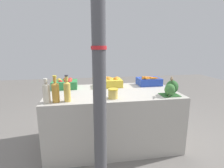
% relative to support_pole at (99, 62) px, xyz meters
% --- Properties ---
extents(ground_plane, '(10.00, 10.00, 0.00)m').
position_rel_support_pole_xyz_m(ground_plane, '(0.24, 0.76, -1.22)').
color(ground_plane, slate).
extents(market_table, '(1.71, 0.92, 0.75)m').
position_rel_support_pole_xyz_m(market_table, '(0.24, 0.76, -0.84)').
color(market_table, '#B7B2A8').
rests_on(market_table, ground_plane).
extents(support_pole, '(0.13, 0.13, 2.43)m').
position_rel_support_pole_xyz_m(support_pole, '(0.00, 0.00, 0.00)').
color(support_pole, '#4C4C51').
rests_on(support_pole, ground_plane).
extents(apple_crate, '(0.35, 0.26, 0.14)m').
position_rel_support_pole_xyz_m(apple_crate, '(-0.39, 1.05, -0.40)').
color(apple_crate, '#2D8442').
rests_on(apple_crate, market_table).
extents(orange_crate, '(0.35, 0.26, 0.14)m').
position_rel_support_pole_xyz_m(orange_crate, '(0.26, 1.05, -0.40)').
color(orange_crate, gold).
rests_on(orange_crate, market_table).
extents(carrot_crate, '(0.35, 0.26, 0.15)m').
position_rel_support_pole_xyz_m(carrot_crate, '(0.87, 1.04, -0.41)').
color(carrot_crate, '#2847B7').
rests_on(carrot_crate, market_table).
extents(broccoli_pile, '(0.23, 0.21, 0.18)m').
position_rel_support_pole_xyz_m(broccoli_pile, '(0.93, 0.46, -0.37)').
color(broccoli_pile, '#2D602D').
rests_on(broccoli_pile, market_table).
extents(juice_bottle_cloudy, '(0.08, 0.08, 0.26)m').
position_rel_support_pole_xyz_m(juice_bottle_cloudy, '(-0.53, 0.43, -0.35)').
color(juice_bottle_cloudy, beige).
rests_on(juice_bottle_cloudy, market_table).
extents(juice_bottle_amber, '(0.08, 0.08, 0.29)m').
position_rel_support_pole_xyz_m(juice_bottle_amber, '(-0.44, 0.43, -0.35)').
color(juice_bottle_amber, gold).
rests_on(juice_bottle_amber, market_table).
extents(juice_bottle_golden, '(0.07, 0.07, 0.29)m').
position_rel_support_pole_xyz_m(juice_bottle_golden, '(-0.31, 0.43, -0.34)').
color(juice_bottle_golden, gold).
rests_on(juice_bottle_golden, market_table).
extents(pickle_jar, '(0.12, 0.12, 0.11)m').
position_rel_support_pole_xyz_m(pickle_jar, '(0.20, 0.46, -0.41)').
color(pickle_jar, '#DBBC56').
rests_on(pickle_jar, market_table).
extents(sparrow_bird, '(0.07, 0.13, 0.05)m').
position_rel_support_pole_xyz_m(sparrow_bird, '(0.92, 0.45, -0.26)').
color(sparrow_bird, '#4C3D2D').
rests_on(sparrow_bird, broccoli_pile).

